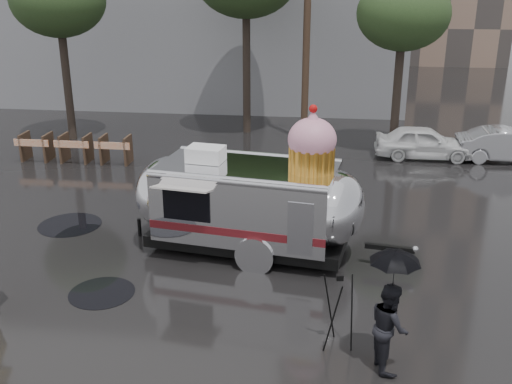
# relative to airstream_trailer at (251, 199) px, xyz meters

# --- Properties ---
(ground) EXTENTS (120.00, 120.00, 0.00)m
(ground) POSITION_rel_airstream_trailer_xyz_m (-1.72, -3.50, -1.34)
(ground) COLOR black
(ground) RESTS_ON ground
(puddles) EXTENTS (6.98, 10.48, 0.01)m
(puddles) POSITION_rel_airstream_trailer_xyz_m (-2.37, -1.12, -1.34)
(puddles) COLOR black
(puddles) RESTS_ON ground
(utility_pole) EXTENTS (1.60, 0.28, 9.00)m
(utility_pole) POSITION_rel_airstream_trailer_xyz_m (0.78, 10.50, 3.28)
(utility_pole) COLOR #473323
(utility_pole) RESTS_ON ground
(tree_left) EXTENTS (3.64, 3.64, 6.95)m
(tree_left) POSITION_rel_airstream_trailer_xyz_m (-8.72, 9.50, 4.14)
(tree_left) COLOR #382D26
(tree_left) RESTS_ON ground
(tree_right) EXTENTS (3.36, 3.36, 6.42)m
(tree_right) POSITION_rel_airstream_trailer_xyz_m (4.28, 9.50, 3.71)
(tree_right) COLOR #382D26
(tree_right) RESTS_ON ground
(barricade_row) EXTENTS (4.30, 0.80, 1.00)m
(barricade_row) POSITION_rel_airstream_trailer_xyz_m (-7.27, 6.47, -0.82)
(barricade_row) COLOR #473323
(barricade_row) RESTS_ON ground
(airstream_trailer) EXTENTS (7.05, 3.02, 3.83)m
(airstream_trailer) POSITION_rel_airstream_trailer_xyz_m (0.00, 0.00, 0.00)
(airstream_trailer) COLOR silver
(airstream_trailer) RESTS_ON ground
(person_right) EXTENTS (0.59, 0.85, 1.62)m
(person_right) POSITION_rel_airstream_trailer_xyz_m (2.97, -4.35, -0.53)
(person_right) COLOR black
(person_right) RESTS_ON ground
(umbrella_black) EXTENTS (1.05, 1.05, 2.27)m
(umbrella_black) POSITION_rel_airstream_trailer_xyz_m (2.97, -4.35, 0.56)
(umbrella_black) COLOR black
(umbrella_black) RESTS_ON ground
(tripod) EXTENTS (0.58, 0.61, 1.49)m
(tripod) POSITION_rel_airstream_trailer_xyz_m (2.10, -3.86, -0.46)
(tripod) COLOR black
(tripod) RESTS_ON ground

